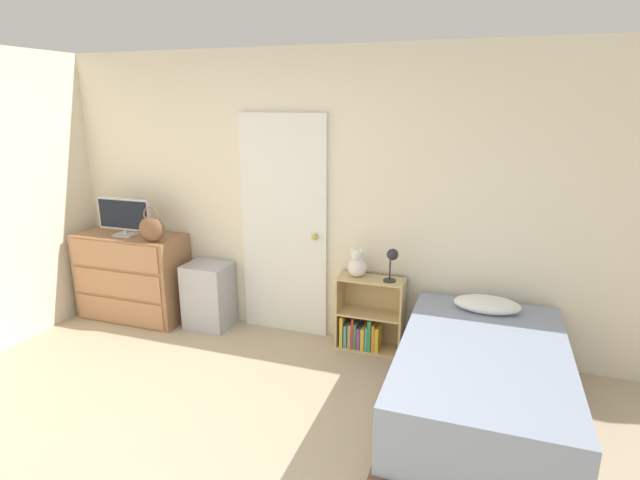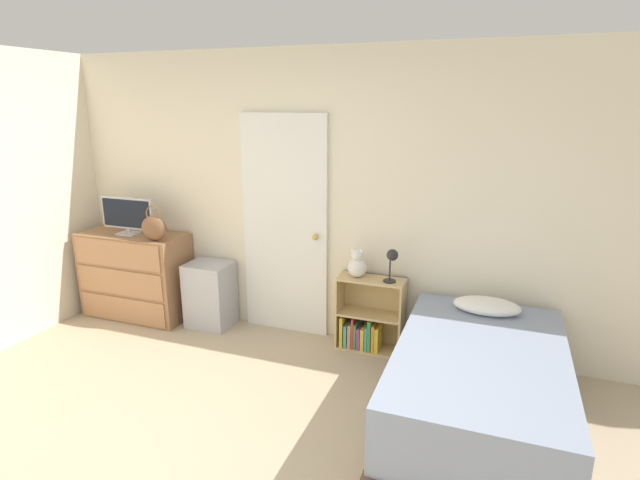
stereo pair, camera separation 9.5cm
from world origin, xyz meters
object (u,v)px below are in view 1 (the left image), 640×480
at_px(dresser, 133,276).
at_px(teddy_bear, 357,264).
at_px(tv, 124,216).
at_px(handbag, 152,229).
at_px(bookshelf, 367,322).
at_px(bed, 481,384).
at_px(storage_bin, 209,295).
at_px(desk_lamp, 392,258).

relative_size(dresser, teddy_bear, 4.24).
relative_size(dresser, tv, 1.84).
bearing_deg(tv, handbag, -15.55).
distance_m(bookshelf, teddy_bear, 0.53).
bearing_deg(handbag, bed, -10.21).
height_order(dresser, storage_bin, dresser).
xyz_separation_m(teddy_bear, desk_lamp, (0.30, -0.04, 0.10)).
height_order(bookshelf, desk_lamp, desk_lamp).
relative_size(teddy_bear, desk_lamp, 0.87).
height_order(handbag, bookshelf, handbag).
distance_m(dresser, handbag, 0.68).
xyz_separation_m(handbag, storage_bin, (0.44, 0.19, -0.67)).
bearing_deg(bed, dresser, 168.80).
bearing_deg(desk_lamp, dresser, -178.36).
xyz_separation_m(tv, bed, (3.35, -0.64, -0.77)).
bearing_deg(teddy_bear, desk_lamp, -6.83).
relative_size(dresser, bookshelf, 1.63).
xyz_separation_m(dresser, desk_lamp, (2.57, 0.07, 0.43)).
height_order(dresser, tv, tv).
height_order(teddy_bear, bed, teddy_bear).
xyz_separation_m(storage_bin, teddy_bear, (1.45, 0.05, 0.45)).
bearing_deg(tv, bookshelf, 3.21).
bearing_deg(teddy_bear, storage_bin, -177.91).
bearing_deg(handbag, bookshelf, 6.97).
bearing_deg(bookshelf, desk_lamp, -10.67).
bearing_deg(dresser, tv, -116.97).
height_order(handbag, teddy_bear, handbag).
xyz_separation_m(dresser, teddy_bear, (2.27, 0.11, 0.34)).
relative_size(desk_lamp, bed, 0.16).
bearing_deg(handbag, dresser, 161.34).
bearing_deg(storage_bin, dresser, -176.02).
relative_size(storage_bin, teddy_bear, 2.49).
xyz_separation_m(bookshelf, bed, (0.98, -0.77, 0.03)).
height_order(teddy_bear, desk_lamp, desk_lamp).
relative_size(handbag, teddy_bear, 1.31).
distance_m(handbag, desk_lamp, 2.20).
bearing_deg(bed, bookshelf, 141.60).
height_order(dresser, desk_lamp, desk_lamp).
distance_m(tv, storage_bin, 1.11).
bearing_deg(storage_bin, desk_lamp, 0.54).
distance_m(tv, teddy_bear, 2.30).
height_order(storage_bin, bookshelf, bookshelf).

